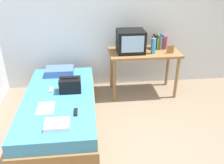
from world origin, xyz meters
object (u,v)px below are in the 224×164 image
object	(u,v)px
book_row	(159,42)
magazine	(46,108)
pillow	(60,71)
bed	(60,109)
folded_towel	(57,125)
tv	(131,41)
remote_silver	(51,90)
remote_dark	(76,112)
desk	(144,57)
water_bottle	(153,46)
picture_frame	(170,49)
handbag	(70,85)

from	to	relation	value
book_row	magazine	world-z (taller)	book_row
pillow	bed	bearing A→B (deg)	-86.54
bed	folded_towel	world-z (taller)	folded_towel
tv	book_row	distance (m)	0.54
tv	bed	bearing A→B (deg)	-146.13
book_row	remote_silver	distance (m)	1.95
remote_dark	bed	bearing A→B (deg)	118.93
desk	water_bottle	xyz separation A→B (m)	(0.12, -0.11, 0.22)
water_bottle	magazine	world-z (taller)	water_bottle
bed	water_bottle	world-z (taller)	water_bottle
tv	pillow	distance (m)	1.25
tv	remote_silver	size ratio (longest dim) A/B	3.06
bed	pillow	bearing A→B (deg)	93.46
bed	desk	world-z (taller)	desk
desk	pillow	distance (m)	1.41
water_bottle	pillow	world-z (taller)	water_bottle
remote_silver	folded_towel	size ratio (longest dim) A/B	0.51
picture_frame	folded_towel	xyz separation A→B (m)	(-1.71, -1.32, -0.38)
magazine	pillow	bearing A→B (deg)	84.74
magazine	remote_dark	world-z (taller)	remote_dark
desk	pillow	bearing A→B (deg)	-178.50
book_row	picture_frame	size ratio (longest dim) A/B	1.79
desk	tv	bearing A→B (deg)	-178.66
desk	remote_silver	distance (m)	1.61
desk	remote_silver	size ratio (longest dim) A/B	8.06
folded_towel	magazine	bearing A→B (deg)	114.73
book_row	handbag	world-z (taller)	book_row
tv	book_row	world-z (taller)	tv
tv	remote_silver	world-z (taller)	tv
handbag	folded_towel	distance (m)	0.83
handbag	remote_dark	world-z (taller)	handbag
tv	magazine	distance (m)	1.72
handbag	magazine	xyz separation A→B (m)	(-0.30, -0.42, -0.10)
book_row	remote_silver	xyz separation A→B (m)	(-1.76, -0.71, -0.44)
magazine	folded_towel	xyz separation A→B (m)	(0.18, -0.40, 0.02)
bed	magazine	world-z (taller)	magazine
tv	water_bottle	size ratio (longest dim) A/B	1.78
handbag	remote_silver	size ratio (longest dim) A/B	2.08
pillow	magazine	size ratio (longest dim) A/B	1.53
remote_dark	water_bottle	bearing A→B (deg)	41.52
desk	handbag	xyz separation A→B (m)	(-1.20, -0.64, -0.13)
tv	folded_towel	size ratio (longest dim) A/B	1.57
book_row	remote_dark	size ratio (longest dim) A/B	1.59
tv	handbag	bearing A→B (deg)	-146.74
picture_frame	pillow	xyz separation A→B (m)	(-1.79, 0.10, -0.35)
desk	magazine	size ratio (longest dim) A/B	4.00
book_row	pillow	world-z (taller)	book_row
picture_frame	remote_dark	size ratio (longest dim) A/B	0.89
water_bottle	handbag	bearing A→B (deg)	-158.20
desk	pillow	xyz separation A→B (m)	(-1.40, -0.04, -0.18)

